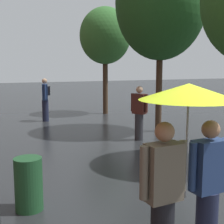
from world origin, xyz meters
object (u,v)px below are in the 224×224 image
Objects in this scene: street_tree_2 at (105,36)px; litter_bin at (29,184)px; street_tree_1 at (161,3)px; pedestrian_walking_midground at (139,113)px; pedestrian_walking_far at (45,99)px; couple_under_umbrella at (187,148)px.

street_tree_2 is 10.64m from litter_bin.
street_tree_1 is 3.74× the size of pedestrian_walking_midground.
street_tree_2 is 4.14m from pedestrian_walking_far.
pedestrian_walking_far is (-1.97, 4.42, 0.08)m from pedestrian_walking_midground.
couple_under_umbrella is (-3.45, -11.01, -2.22)m from street_tree_2.
pedestrian_walking_midground is at bearing 66.94° from couple_under_umbrella.
street_tree_2 is 5.79× the size of litter_bin.
pedestrian_walking_far is at bearing -162.45° from street_tree_2.
pedestrian_walking_midground is at bearing -144.14° from street_tree_1.
litter_bin is at bearing -137.40° from pedestrian_walking_midground.
pedestrian_walking_midground is (2.40, 5.64, -0.53)m from couple_under_umbrella.
litter_bin is at bearing 124.26° from couple_under_umbrella.
couple_under_umbrella reaches higher than pedestrian_walking_far.
street_tree_1 is 5.84m from pedestrian_walking_far.
street_tree_2 is at bearing 72.60° from couple_under_umbrella.
pedestrian_walking_far is (-3.20, 3.53, -3.37)m from street_tree_1.
pedestrian_walking_far is (0.43, 10.06, -0.45)m from couple_under_umbrella.
street_tree_2 reaches higher than pedestrian_walking_midground.
street_tree_1 is 1.26× the size of street_tree_2.
street_tree_1 is 3.78m from pedestrian_walking_midground.
litter_bin is at bearing -138.91° from street_tree_1.
street_tree_1 is at bearing -87.76° from street_tree_2.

